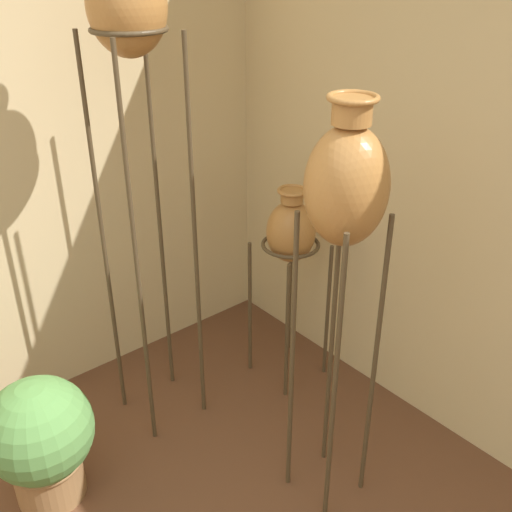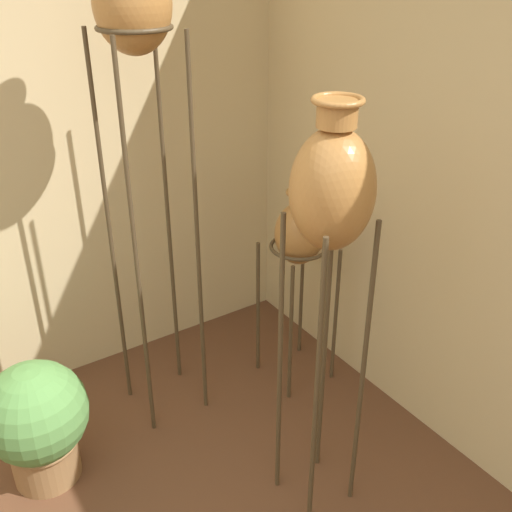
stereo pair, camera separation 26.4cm
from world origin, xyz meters
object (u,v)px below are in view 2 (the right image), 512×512
object	(u,v)px
vase_stand_tall	(134,21)
vase_stand_short	(299,237)
potted_plant	(37,420)
vase_stand_medium	(332,198)

from	to	relation	value
vase_stand_tall	vase_stand_short	bearing A→B (deg)	-15.34
vase_stand_short	potted_plant	distance (m)	1.47
vase_stand_medium	vase_stand_short	world-z (taller)	vase_stand_medium
vase_stand_tall	vase_stand_short	distance (m)	1.27
vase_stand_short	potted_plant	bearing A→B (deg)	178.48
vase_stand_medium	potted_plant	bearing A→B (deg)	142.09
potted_plant	vase_stand_medium	bearing A→B (deg)	-37.91
vase_stand_tall	potted_plant	xyz separation A→B (m)	(-0.68, -0.16, -1.57)
vase_stand_tall	vase_stand_medium	bearing A→B (deg)	-72.93
vase_stand_tall	vase_stand_medium	distance (m)	1.06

